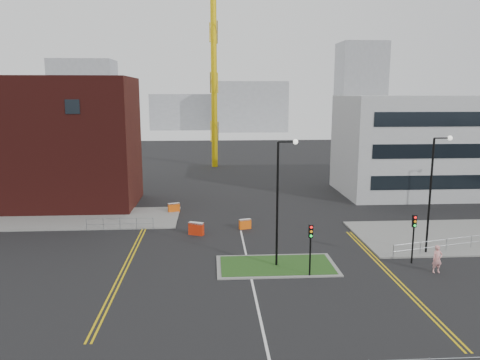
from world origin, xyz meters
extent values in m
plane|color=black|center=(0.00, 0.00, 0.00)|extent=(200.00, 200.00, 0.00)
cube|color=slate|center=(-20.00, 22.00, 0.06)|extent=(28.00, 8.00, 0.12)
cube|color=slate|center=(2.00, 8.00, 0.04)|extent=(8.60, 4.60, 0.08)
cube|color=#214517|center=(2.00, 8.00, 0.06)|extent=(8.00, 4.00, 0.12)
cube|color=#471511|center=(-20.00, 28.00, 7.00)|extent=(18.00, 10.00, 14.00)
cube|color=black|center=(-16.00, 22.98, 11.00)|extent=(1.40, 0.10, 1.40)
cube|color=#A8AAAD|center=(26.00, 32.00, 6.00)|extent=(25.00, 12.00, 12.00)
cube|color=black|center=(26.00, 25.98, 2.50)|extent=(22.00, 0.10, 1.60)
cube|color=black|center=(26.00, 25.98, 6.00)|extent=(22.00, 0.10, 1.60)
cube|color=black|center=(26.00, 25.98, 9.50)|extent=(22.00, 0.10, 1.60)
cylinder|color=yellow|center=(-2.00, 55.00, 17.87)|extent=(1.00, 1.00, 35.73)
cylinder|color=black|center=(2.00, 8.00, 4.50)|extent=(0.16, 0.16, 9.00)
cylinder|color=black|center=(2.60, 8.00, 9.00)|extent=(1.20, 0.10, 0.10)
sphere|color=silver|center=(3.20, 8.00, 9.00)|extent=(0.36, 0.36, 0.36)
cylinder|color=black|center=(14.00, 10.00, 4.50)|extent=(0.16, 0.16, 9.00)
cylinder|color=black|center=(14.60, 10.00, 9.00)|extent=(1.20, 0.10, 0.10)
sphere|color=silver|center=(15.20, 10.00, 9.00)|extent=(0.36, 0.36, 0.36)
cylinder|color=black|center=(4.00, 6.00, 1.50)|extent=(0.12, 0.12, 3.00)
cube|color=black|center=(4.00, 6.00, 3.20)|extent=(0.28, 0.22, 0.90)
sphere|color=red|center=(4.00, 5.87, 3.50)|extent=(0.18, 0.18, 0.18)
sphere|color=orange|center=(4.00, 5.87, 3.20)|extent=(0.18, 0.18, 0.18)
sphere|color=#0CCC33|center=(4.00, 5.87, 2.90)|extent=(0.18, 0.18, 0.18)
cylinder|color=black|center=(12.00, 8.00, 1.50)|extent=(0.12, 0.12, 3.00)
cube|color=black|center=(12.00, 8.00, 3.20)|extent=(0.28, 0.22, 0.90)
sphere|color=red|center=(12.00, 7.87, 3.50)|extent=(0.18, 0.18, 0.18)
sphere|color=orange|center=(12.00, 7.87, 3.20)|extent=(0.18, 0.18, 0.18)
sphere|color=#0CCC33|center=(12.00, 7.87, 2.90)|extent=(0.18, 0.18, 0.18)
cylinder|color=gray|center=(-11.00, 18.00, 1.05)|extent=(6.00, 0.04, 0.04)
cylinder|color=gray|center=(-11.00, 18.00, 0.55)|extent=(6.00, 0.04, 0.04)
cylinder|color=gray|center=(-14.00, 18.00, 0.55)|extent=(0.05, 0.05, 1.10)
cylinder|color=gray|center=(-8.00, 18.00, 0.55)|extent=(0.05, 0.05, 1.10)
cylinder|color=gray|center=(11.00, 9.00, 0.55)|extent=(0.05, 0.05, 1.10)
cube|color=silver|center=(0.00, 2.00, 0.01)|extent=(0.15, 30.00, 0.01)
cube|color=gold|center=(-9.00, 10.00, 0.01)|extent=(0.12, 24.00, 0.01)
cube|color=gold|center=(-8.70, 10.00, 0.01)|extent=(0.12, 24.00, 0.01)
cube|color=gold|center=(9.50, 6.00, 0.01)|extent=(0.12, 20.00, 0.01)
cube|color=gold|center=(9.80, 6.00, 0.01)|extent=(0.12, 20.00, 0.01)
cube|color=gray|center=(-40.00, 120.00, 11.00)|extent=(18.00, 12.00, 22.00)
cube|color=gray|center=(10.00, 130.00, 8.00)|extent=(24.00, 12.00, 16.00)
cube|color=gray|center=(45.00, 125.00, 14.00)|extent=(14.00, 12.00, 28.00)
cube|color=gray|center=(-8.00, 140.00, 6.00)|extent=(30.00, 12.00, 12.00)
imported|color=#F8A2A0|center=(12.96, 6.14, 0.98)|extent=(0.74, 0.50, 1.96)
cube|color=#D9520C|center=(-6.56, 24.00, 0.50)|extent=(1.26, 0.76, 0.99)
cube|color=silver|center=(-6.56, 24.00, 0.94)|extent=(1.26, 0.76, 0.12)
cube|color=red|center=(-4.00, 16.00, 0.56)|extent=(1.40, 0.95, 1.12)
cube|color=silver|center=(-4.00, 16.00, 1.06)|extent=(1.40, 0.95, 0.13)
cube|color=#FF600E|center=(0.43, 17.59, 0.45)|extent=(1.15, 0.66, 0.91)
cube|color=silver|center=(0.43, 17.59, 0.86)|extent=(1.15, 0.66, 0.11)
camera|label=1|loc=(-2.61, -23.78, 12.29)|focal=35.00mm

